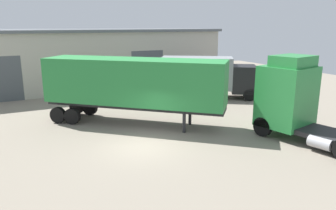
% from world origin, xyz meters
% --- Properties ---
extents(ground_plane, '(60.00, 60.00, 0.00)m').
position_xyz_m(ground_plane, '(0.00, 0.00, 0.00)').
color(ground_plane, gray).
extents(warehouse_building, '(28.94, 8.91, 5.54)m').
position_xyz_m(warehouse_building, '(0.00, 18.20, 2.78)').
color(warehouse_building, '#B7B2A3').
rests_on(warehouse_building, ground_plane).
extents(container_trailer_green, '(9.79, 9.25, 4.01)m').
position_xyz_m(container_trailer_green, '(0.95, 3.83, 2.56)').
color(container_trailer_green, '#28843D').
rests_on(container_trailer_green, ground_plane).
extents(tractor_unit_green, '(3.77, 6.80, 4.41)m').
position_xyz_m(tractor_unit_green, '(7.75, -2.29, 2.08)').
color(tractor_unit_green, '#28843D').
rests_on(tractor_unit_green, ground_plane).
extents(box_truck_black, '(7.77, 6.29, 3.35)m').
position_xyz_m(box_truck_black, '(9.14, 8.30, 1.90)').
color(box_truck_black, black).
rests_on(box_truck_black, ground_plane).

